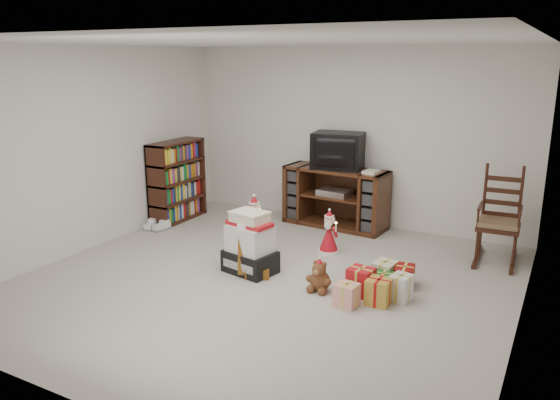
# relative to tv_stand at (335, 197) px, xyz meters

# --- Properties ---
(room) EXTENTS (5.01, 5.01, 2.51)m
(room) POSITION_rel_tv_stand_xyz_m (0.14, -2.21, 0.83)
(room) COLOR beige
(room) RESTS_ON ground
(tv_stand) EXTENTS (1.50, 0.63, 0.84)m
(tv_stand) POSITION_rel_tv_stand_xyz_m (0.00, 0.00, 0.00)
(tv_stand) COLOR #4F2816
(tv_stand) RESTS_ON floor
(bookshelf) EXTENTS (0.32, 0.96, 1.18)m
(bookshelf) POSITION_rel_tv_stand_xyz_m (-2.17, -0.82, 0.15)
(bookshelf) COLOR #3B1D10
(bookshelf) RESTS_ON floor
(rocking_chair) EXTENTS (0.51, 0.80, 1.18)m
(rocking_chair) POSITION_rel_tv_stand_xyz_m (2.23, -0.35, -0.02)
(rocking_chair) COLOR #3B1D10
(rocking_chair) RESTS_ON floor
(gift_pile) EXTENTS (0.62, 0.50, 0.69)m
(gift_pile) POSITION_rel_tv_stand_xyz_m (-0.16, -2.07, -0.12)
(gift_pile) COLOR black
(gift_pile) RESTS_ON floor
(red_suitcase) EXTENTS (0.38, 0.26, 0.52)m
(red_suitcase) POSITION_rel_tv_stand_xyz_m (-0.45, -1.56, -0.19)
(red_suitcase) COLOR maroon
(red_suitcase) RESTS_ON floor
(stocking) EXTENTS (0.31, 0.22, 0.60)m
(stocking) POSITION_rel_tv_stand_xyz_m (-0.10, -2.21, -0.12)
(stocking) COLOR #0D7B18
(stocking) RESTS_ON floor
(teddy_bear) EXTENTS (0.22, 0.19, 0.32)m
(teddy_bear) POSITION_rel_tv_stand_xyz_m (0.74, -2.17, -0.28)
(teddy_bear) COLOR brown
(teddy_bear) RESTS_ON floor
(santa_figurine) EXTENTS (0.27, 0.25, 0.55)m
(santa_figurine) POSITION_rel_tv_stand_xyz_m (0.37, -1.07, -0.21)
(santa_figurine) COLOR #AC121D
(santa_figurine) RESTS_ON floor
(mrs_claus_figurine) EXTENTS (0.32, 0.30, 0.66)m
(mrs_claus_figurine) POSITION_rel_tv_stand_xyz_m (-0.59, -1.26, -0.17)
(mrs_claus_figurine) COLOR #AC121D
(mrs_claus_figurine) RESTS_ON floor
(sneaker_pair) EXTENTS (0.34, 0.29, 0.10)m
(sneaker_pair) POSITION_rel_tv_stand_xyz_m (-2.13, -1.37, -0.37)
(sneaker_pair) COLOR white
(sneaker_pair) RESTS_ON floor
(gift_cluster) EXTENTS (0.67, 0.99, 0.23)m
(gift_cluster) POSITION_rel_tv_stand_xyz_m (1.32, -1.94, -0.31)
(gift_cluster) COLOR #B3141B
(gift_cluster) RESTS_ON floor
(crt_television) EXTENTS (0.75, 0.59, 0.50)m
(crt_television) POSITION_rel_tv_stand_xyz_m (0.01, 0.02, 0.67)
(crt_television) COLOR black
(crt_television) RESTS_ON tv_stand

